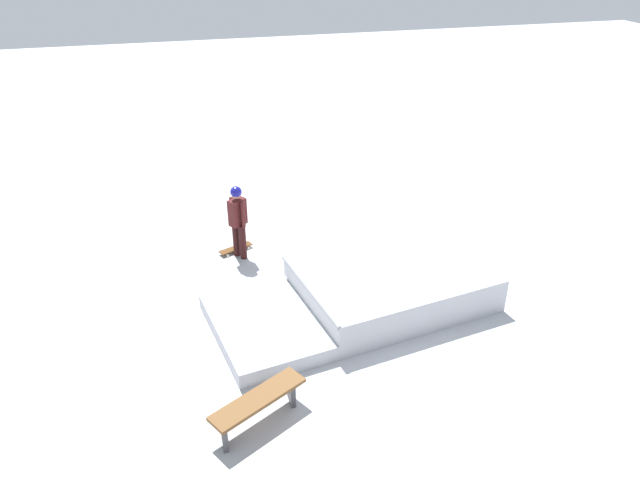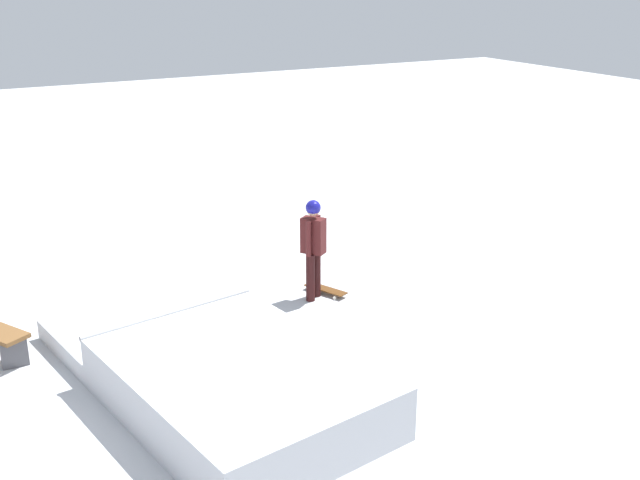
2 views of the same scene
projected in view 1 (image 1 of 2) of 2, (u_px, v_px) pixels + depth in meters
ground_plane at (373, 315)px, 11.69m from camera, size 60.00×60.00×0.00m
skate_ramp at (371, 291)px, 11.86m from camera, size 5.75×3.44×0.74m
skater at (238, 217)px, 13.20m from camera, size 0.44×0.40×1.73m
skateboard at (236, 248)px, 13.86m from camera, size 0.81×0.50×0.09m
park_bench at (258, 403)px, 9.08m from camera, size 1.59×1.12×0.48m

